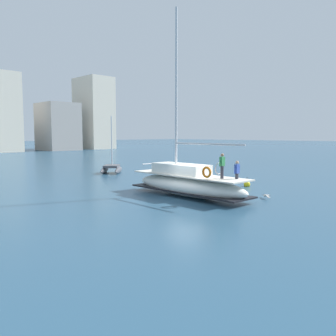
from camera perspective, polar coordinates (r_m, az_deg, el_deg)
name	(u,v)px	position (r m, az deg, el deg)	size (l,w,h in m)	color
ground_plane	(185,199)	(23.18, 2.71, -5.01)	(400.00, 400.00, 0.00)	#284C66
main_sailboat	(188,183)	(24.05, 3.19, -2.44)	(2.58, 9.64, 12.79)	white
moored_catamaran	(112,168)	(38.74, -9.14, -0.07)	(4.23, 4.25, 6.20)	#4C4C51
seagull	(266,196)	(24.04, 15.64, -4.34)	(0.76, 0.96, 0.17)	silver
mooring_buoy	(247,184)	(29.31, 12.70, -2.60)	(0.52, 0.52, 0.86)	yellow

